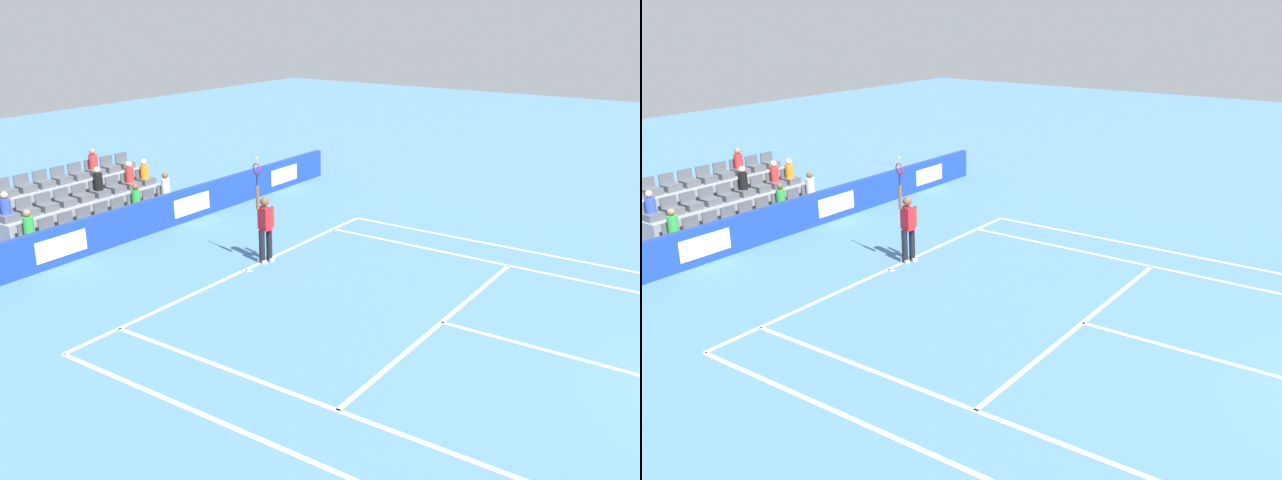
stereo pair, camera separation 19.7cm
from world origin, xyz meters
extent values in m
cube|color=white|center=(0.00, -11.89, 0.00)|extent=(10.97, 0.10, 0.01)
cube|color=white|center=(0.00, -6.40, 0.00)|extent=(8.23, 0.10, 0.01)
cube|color=white|center=(0.00, -3.20, 0.00)|extent=(0.10, 6.40, 0.01)
cube|color=white|center=(4.12, -5.95, 0.00)|extent=(0.10, 11.89, 0.01)
cube|color=white|center=(-4.12, -5.95, 0.00)|extent=(0.10, 11.89, 0.01)
cube|color=white|center=(5.49, -5.95, 0.00)|extent=(0.10, 11.89, 0.01)
cube|color=white|center=(-5.49, -5.95, 0.00)|extent=(0.10, 11.89, 0.01)
cube|color=white|center=(0.00, -11.79, 0.00)|extent=(0.10, 0.20, 0.01)
cube|color=#193899|center=(0.00, -16.19, 0.51)|extent=(19.18, 0.20, 1.02)
cube|color=white|center=(-7.19, -16.08, 0.51)|extent=(1.53, 0.01, 0.57)
cube|color=white|center=(-2.40, -16.08, 0.51)|extent=(1.53, 0.01, 0.57)
cube|color=white|center=(2.40, -16.08, 0.51)|extent=(1.53, 0.01, 0.57)
cylinder|color=black|center=(-0.89, -11.80, 0.45)|extent=(0.16, 0.16, 0.90)
cylinder|color=black|center=(-0.66, -11.86, 0.45)|extent=(0.16, 0.16, 0.90)
cube|color=white|center=(-0.89, -11.80, 0.04)|extent=(0.18, 0.28, 0.08)
cube|color=white|center=(-0.66, -11.86, 0.04)|extent=(0.18, 0.28, 0.08)
cube|color=red|center=(-0.77, -11.83, 1.20)|extent=(0.30, 0.40, 0.60)
sphere|color=brown|center=(-0.77, -11.83, 1.66)|extent=(0.24, 0.24, 0.24)
cylinder|color=brown|center=(-0.56, -11.88, 1.81)|extent=(0.09, 0.09, 0.62)
cylinder|color=brown|center=(-0.97, -11.73, 1.22)|extent=(0.09, 0.09, 0.56)
cylinder|color=black|center=(-0.56, -11.88, 2.26)|extent=(0.04, 0.04, 0.28)
torus|color=red|center=(-0.56, -11.88, 2.54)|extent=(0.10, 0.31, 0.31)
sphere|color=#D1E533|center=(-0.56, -11.88, 2.82)|extent=(0.07, 0.07, 0.07)
cube|color=gray|center=(0.00, -17.26, 0.21)|extent=(5.58, 0.95, 0.42)
cube|color=#545960|center=(-2.48, -17.26, 0.52)|extent=(0.48, 0.44, 0.20)
cube|color=#545960|center=(-2.48, -17.46, 0.77)|extent=(0.48, 0.04, 0.30)
cube|color=#545960|center=(-1.86, -17.26, 0.52)|extent=(0.48, 0.44, 0.20)
cube|color=#545960|center=(-1.86, -17.46, 0.77)|extent=(0.48, 0.04, 0.30)
cube|color=#545960|center=(-1.24, -17.26, 0.52)|extent=(0.48, 0.44, 0.20)
cube|color=#545960|center=(-1.24, -17.46, 0.77)|extent=(0.48, 0.04, 0.30)
cube|color=#545960|center=(-0.62, -17.26, 0.52)|extent=(0.48, 0.44, 0.20)
cube|color=#545960|center=(-0.62, -17.46, 0.77)|extent=(0.48, 0.04, 0.30)
cube|color=#545960|center=(0.00, -17.26, 0.52)|extent=(0.48, 0.44, 0.20)
cube|color=#545960|center=(0.00, -17.46, 0.77)|extent=(0.48, 0.04, 0.30)
cube|color=#545960|center=(0.62, -17.26, 0.52)|extent=(0.48, 0.44, 0.20)
cube|color=#545960|center=(0.62, -17.46, 0.77)|extent=(0.48, 0.04, 0.30)
cube|color=#545960|center=(1.24, -17.26, 0.52)|extent=(0.48, 0.44, 0.20)
cube|color=#545960|center=(1.24, -17.46, 0.77)|extent=(0.48, 0.04, 0.30)
cube|color=#545960|center=(1.86, -17.26, 0.52)|extent=(0.48, 0.44, 0.20)
cube|color=#545960|center=(1.86, -17.46, 0.77)|extent=(0.48, 0.04, 0.30)
cube|color=#545960|center=(2.48, -17.26, 0.52)|extent=(0.48, 0.44, 0.20)
cube|color=#545960|center=(2.48, -17.46, 0.77)|extent=(0.48, 0.04, 0.30)
cube|color=gray|center=(0.00, -18.21, 0.42)|extent=(5.58, 0.95, 0.84)
cube|color=#545960|center=(-2.48, -18.21, 0.94)|extent=(0.48, 0.44, 0.20)
cube|color=#545960|center=(-2.48, -18.41, 1.19)|extent=(0.48, 0.04, 0.30)
cube|color=#545960|center=(-1.86, -18.21, 0.94)|extent=(0.48, 0.44, 0.20)
cube|color=#545960|center=(-1.86, -18.41, 1.19)|extent=(0.48, 0.04, 0.30)
cube|color=#545960|center=(-1.24, -18.21, 0.94)|extent=(0.48, 0.44, 0.20)
cube|color=#545960|center=(-1.24, -18.41, 1.19)|extent=(0.48, 0.04, 0.30)
cube|color=#545960|center=(-0.62, -18.21, 0.94)|extent=(0.48, 0.44, 0.20)
cube|color=#545960|center=(-0.62, -18.41, 1.19)|extent=(0.48, 0.04, 0.30)
cube|color=#545960|center=(0.00, -18.21, 0.94)|extent=(0.48, 0.44, 0.20)
cube|color=#545960|center=(0.00, -18.41, 1.19)|extent=(0.48, 0.04, 0.30)
cube|color=#545960|center=(0.62, -18.21, 0.94)|extent=(0.48, 0.44, 0.20)
cube|color=#545960|center=(0.62, -18.41, 1.19)|extent=(0.48, 0.04, 0.30)
cube|color=#545960|center=(1.24, -18.21, 0.94)|extent=(0.48, 0.44, 0.20)
cube|color=#545960|center=(1.24, -18.41, 1.19)|extent=(0.48, 0.04, 0.30)
cube|color=#545960|center=(1.86, -18.21, 0.94)|extent=(0.48, 0.44, 0.20)
cube|color=#545960|center=(1.86, -18.41, 1.19)|extent=(0.48, 0.04, 0.30)
cube|color=#545960|center=(2.48, -18.21, 0.94)|extent=(0.48, 0.44, 0.20)
cube|color=#545960|center=(2.48, -18.41, 1.19)|extent=(0.48, 0.04, 0.30)
cube|color=gray|center=(0.00, -19.16, 0.63)|extent=(5.58, 0.95, 1.26)
cube|color=#545960|center=(-2.48, -19.16, 1.36)|extent=(0.48, 0.44, 0.20)
cube|color=#545960|center=(-2.48, -19.36, 1.61)|extent=(0.48, 0.04, 0.30)
cube|color=#545960|center=(-1.86, -19.16, 1.36)|extent=(0.48, 0.44, 0.20)
cube|color=#545960|center=(-1.86, -19.36, 1.61)|extent=(0.48, 0.04, 0.30)
cube|color=#545960|center=(-1.24, -19.16, 1.36)|extent=(0.48, 0.44, 0.20)
cube|color=#545960|center=(-1.24, -19.36, 1.61)|extent=(0.48, 0.04, 0.30)
cube|color=#545960|center=(-0.62, -19.16, 1.36)|extent=(0.48, 0.44, 0.20)
cube|color=#545960|center=(-0.62, -19.36, 1.61)|extent=(0.48, 0.04, 0.30)
cube|color=#545960|center=(0.00, -19.16, 1.36)|extent=(0.48, 0.44, 0.20)
cube|color=#545960|center=(0.00, -19.36, 1.61)|extent=(0.48, 0.04, 0.30)
cube|color=#545960|center=(0.62, -19.16, 1.36)|extent=(0.48, 0.44, 0.20)
cube|color=#545960|center=(0.62, -19.36, 1.61)|extent=(0.48, 0.04, 0.30)
cube|color=#545960|center=(1.24, -19.16, 1.36)|extent=(0.48, 0.44, 0.20)
cube|color=#545960|center=(1.24, -19.36, 1.61)|extent=(0.48, 0.04, 0.30)
cube|color=#545960|center=(1.86, -19.16, 1.36)|extent=(0.48, 0.44, 0.20)
cube|color=#545960|center=(1.86, -19.36, 1.61)|extent=(0.48, 0.04, 0.30)
cylinder|color=green|center=(2.48, -17.31, 0.87)|extent=(0.28, 0.28, 0.50)
sphere|color=#9E7251|center=(2.48, -17.31, 1.22)|extent=(0.20, 0.20, 0.20)
cylinder|color=red|center=(-1.86, -18.26, 1.28)|extent=(0.28, 0.28, 0.48)
sphere|color=beige|center=(-1.86, -18.26, 1.62)|extent=(0.20, 0.20, 0.20)
cylinder|color=blue|center=(2.48, -18.26, 1.26)|extent=(0.28, 0.28, 0.43)
sphere|color=#D3A884|center=(2.48, -18.26, 1.57)|extent=(0.20, 0.20, 0.20)
cylinder|color=red|center=(-1.24, -19.21, 1.69)|extent=(0.28, 0.28, 0.47)
sphere|color=#9E7251|center=(-1.24, -19.21, 2.03)|extent=(0.20, 0.20, 0.20)
cylinder|color=orange|center=(-2.48, -18.26, 1.26)|extent=(0.28, 0.28, 0.44)
sphere|color=beige|center=(-2.48, -18.26, 1.58)|extent=(0.20, 0.20, 0.20)
cylinder|color=green|center=(-1.24, -17.31, 0.83)|extent=(0.28, 0.28, 0.43)
sphere|color=brown|center=(-1.24, -17.31, 1.15)|extent=(0.20, 0.20, 0.20)
cylinder|color=white|center=(-2.48, -17.31, 0.89)|extent=(0.28, 0.28, 0.54)
sphere|color=brown|center=(-2.48, -17.31, 1.26)|extent=(0.20, 0.20, 0.20)
cylinder|color=black|center=(-0.62, -18.26, 1.31)|extent=(0.28, 0.28, 0.53)
sphere|color=beige|center=(-0.62, -18.26, 1.67)|extent=(0.20, 0.20, 0.20)
camera|label=1|loc=(12.58, -0.97, 6.48)|focal=38.78mm
camera|label=2|loc=(12.47, -0.81, 6.48)|focal=38.78mm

